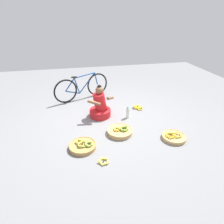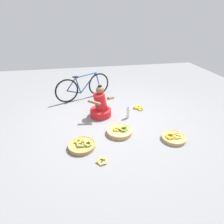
{
  "view_description": "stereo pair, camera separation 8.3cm",
  "coord_description": "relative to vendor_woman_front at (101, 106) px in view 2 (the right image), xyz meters",
  "views": [
    {
      "loc": [
        -0.75,
        -3.76,
        2.3
      ],
      "look_at": [
        0.0,
        -0.2,
        0.35
      ],
      "focal_mm": 30.1,
      "sensor_mm": 36.0,
      "label": 1
    },
    {
      "loc": [
        -0.67,
        -3.77,
        2.3
      ],
      "look_at": [
        0.0,
        -0.2,
        0.35
      ],
      "focal_mm": 30.1,
      "sensor_mm": 36.0,
      "label": 2
    }
  ],
  "objects": [
    {
      "name": "vendor_woman_front",
      "position": [
        0.0,
        0.0,
        0.0
      ],
      "size": [
        0.69,
        0.53,
        0.82
      ],
      "color": "red",
      "rests_on": "ground"
    },
    {
      "name": "water_bottle",
      "position": [
        0.63,
        -0.23,
        -0.12
      ],
      "size": [
        0.07,
        0.07,
        0.3
      ],
      "color": "silver",
      "rests_on": "ground"
    },
    {
      "name": "banana_basket_front_left",
      "position": [
        -0.52,
        -1.16,
        -0.21
      ],
      "size": [
        0.52,
        0.52,
        0.14
      ],
      "color": "#A87F47",
      "rests_on": "ground"
    },
    {
      "name": "loose_bananas_back_right",
      "position": [
        -0.2,
        -1.63,
        -0.24
      ],
      "size": [
        0.21,
        0.21,
        0.09
      ],
      "color": "yellow",
      "rests_on": "ground"
    },
    {
      "name": "loose_bananas_back_center",
      "position": [
        1.04,
        0.21,
        -0.23
      ],
      "size": [
        0.28,
        0.28,
        0.09
      ],
      "color": "yellow",
      "rests_on": "ground"
    },
    {
      "name": "bicycle_leaning",
      "position": [
        -0.35,
        1.17,
        0.1
      ],
      "size": [
        1.59,
        0.68,
        0.73
      ],
      "color": "black",
      "rests_on": "ground"
    },
    {
      "name": "ground_plane",
      "position": [
        0.19,
        -0.3,
        -0.26
      ],
      "size": [
        10.0,
        10.0,
        0.0
      ],
      "primitive_type": "plane",
      "color": "slate"
    },
    {
      "name": "banana_basket_near_bicycle",
      "position": [
        0.29,
        -0.84,
        -0.21
      ],
      "size": [
        0.55,
        0.55,
        0.17
      ],
      "color": "tan",
      "rests_on": "ground"
    },
    {
      "name": "banana_basket_front_right",
      "position": [
        1.32,
        -1.25,
        -0.22
      ],
      "size": [
        0.49,
        0.49,
        0.15
      ],
      "color": "tan",
      "rests_on": "ground"
    }
  ]
}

